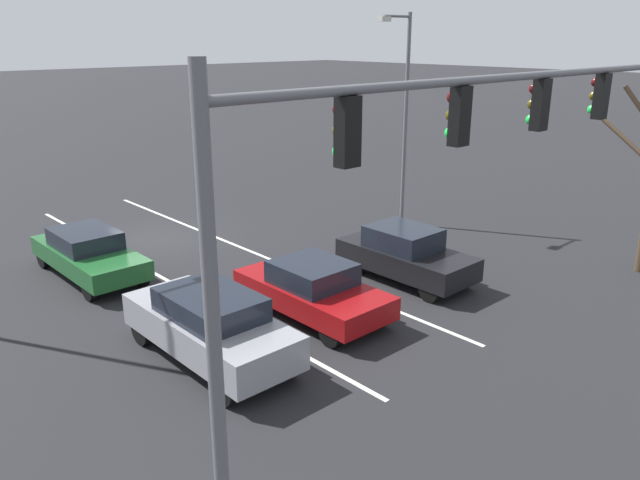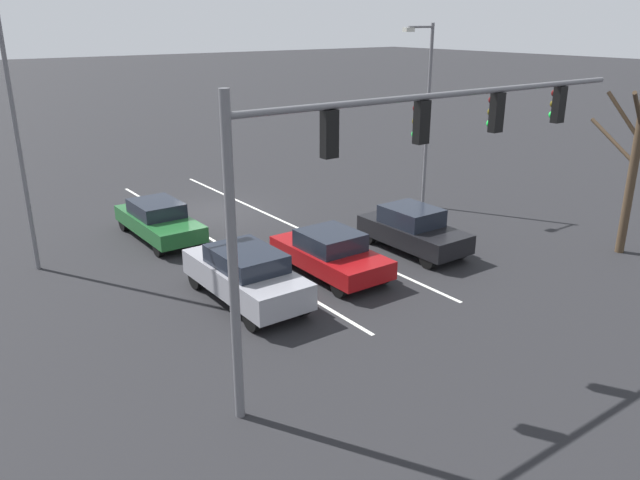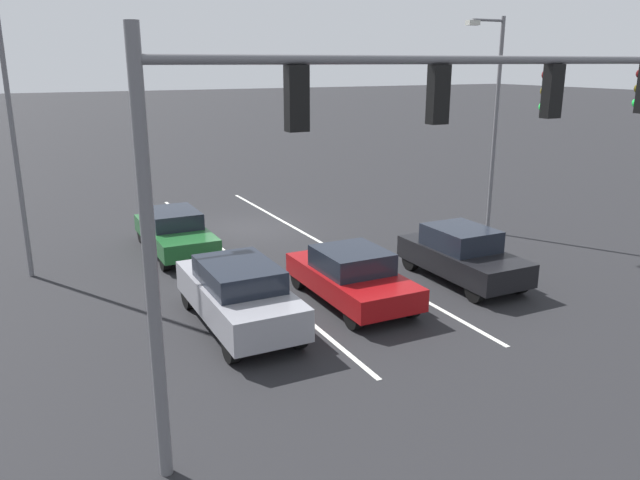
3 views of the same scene
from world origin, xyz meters
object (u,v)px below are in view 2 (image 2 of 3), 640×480
object	(u,v)px
car_gray_rightlane_front	(246,274)
bare_tree_near	(633,157)
car_maroon_midlane_front	(330,253)
street_lamp_right_shoulder	(18,103)
car_black_leftlane_front	(413,229)
car_darkgreen_rightlane_second	(159,220)
street_lamp_left_shoulder	(425,106)
traffic_signal_gantry	(398,151)

from	to	relation	value
car_gray_rightlane_front	bare_tree_near	bearing A→B (deg)	161.75
car_maroon_midlane_front	street_lamp_right_shoulder	world-z (taller)	street_lamp_right_shoulder
car_black_leftlane_front	car_darkgreen_rightlane_second	world-z (taller)	car_black_leftlane_front
car_darkgreen_rightlane_second	street_lamp_right_shoulder	bearing A→B (deg)	6.92
car_gray_rightlane_front	street_lamp_left_shoulder	bearing A→B (deg)	-159.94
street_lamp_right_shoulder	bare_tree_near	size ratio (longest dim) A/B	1.38
car_gray_rightlane_front	bare_tree_near	distance (m)	13.45
car_darkgreen_rightlane_second	car_maroon_midlane_front	bearing A→B (deg)	115.06
street_lamp_left_shoulder	bare_tree_near	world-z (taller)	street_lamp_left_shoulder
car_black_leftlane_front	street_lamp_right_shoulder	bearing A→B (deg)	-28.66
bare_tree_near	car_maroon_midlane_front	bearing A→B (deg)	-24.90
car_maroon_midlane_front	traffic_signal_gantry	world-z (taller)	traffic_signal_gantry
car_gray_rightlane_front	traffic_signal_gantry	size ratio (longest dim) A/B	0.39
traffic_signal_gantry	car_gray_rightlane_front	bearing A→B (deg)	-74.84
car_gray_rightlane_front	car_black_leftlane_front	distance (m)	6.83
car_maroon_midlane_front	traffic_signal_gantry	xyz separation A→B (m)	(1.90, 4.94, 4.30)
car_black_leftlane_front	car_gray_rightlane_front	bearing A→B (deg)	1.99
street_lamp_right_shoulder	bare_tree_near	xyz separation A→B (m)	(-16.64, 10.34, -1.94)
traffic_signal_gantry	street_lamp_left_shoulder	world-z (taller)	street_lamp_left_shoulder
car_gray_rightlane_front	street_lamp_right_shoulder	bearing A→B (deg)	-56.57
car_black_leftlane_front	bare_tree_near	size ratio (longest dim) A/B	0.60
car_gray_rightlane_front	car_darkgreen_rightlane_second	distance (m)	6.72
street_lamp_left_shoulder	bare_tree_near	distance (m)	8.34
car_maroon_midlane_front	car_gray_rightlane_front	bearing A→B (deg)	3.77
car_darkgreen_rightlane_second	car_gray_rightlane_front	bearing A→B (deg)	88.86
traffic_signal_gantry	street_lamp_right_shoulder	distance (m)	12.19
car_maroon_midlane_front	car_darkgreen_rightlane_second	world-z (taller)	car_maroon_midlane_front
traffic_signal_gantry	street_lamp_left_shoulder	distance (m)	13.02
car_maroon_midlane_front	bare_tree_near	bearing A→B (deg)	155.10
car_maroon_midlane_front	street_lamp_right_shoulder	bearing A→B (deg)	-39.50
car_gray_rightlane_front	car_black_leftlane_front	size ratio (longest dim) A/B	1.12
car_black_leftlane_front	street_lamp_left_shoulder	world-z (taller)	street_lamp_left_shoulder
car_darkgreen_rightlane_second	car_black_leftlane_front	bearing A→B (deg)	135.89
car_gray_rightlane_front	car_black_leftlane_front	xyz separation A→B (m)	(-6.82, -0.24, -0.06)
car_maroon_midlane_front	street_lamp_left_shoulder	bearing A→B (deg)	-153.99
car_maroon_midlane_front	street_lamp_left_shoulder	distance (m)	9.35
car_darkgreen_rightlane_second	street_lamp_right_shoulder	distance (m)	6.27
car_darkgreen_rightlane_second	bare_tree_near	distance (m)	16.70
car_maroon_midlane_front	street_lamp_left_shoulder	world-z (taller)	street_lamp_left_shoulder
street_lamp_right_shoulder	street_lamp_left_shoulder	world-z (taller)	street_lamp_right_shoulder
car_darkgreen_rightlane_second	bare_tree_near	bearing A→B (deg)	138.81
car_darkgreen_rightlane_second	traffic_signal_gantry	xyz separation A→B (m)	(-1.15, 11.45, 4.30)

